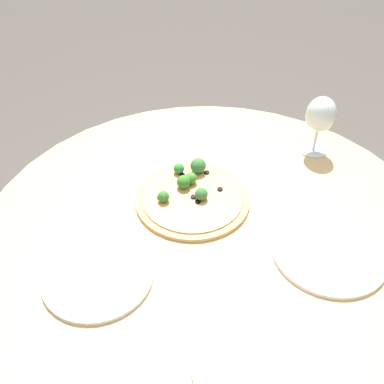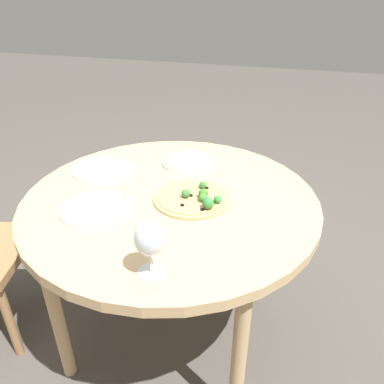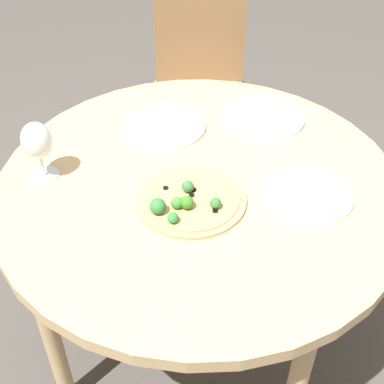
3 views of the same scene
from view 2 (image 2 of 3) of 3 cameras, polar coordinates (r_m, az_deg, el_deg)
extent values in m
plane|color=#4C4742|center=(1.85, -2.64, -19.69)|extent=(12.00, 12.00, 0.00)
cylinder|color=tan|center=(1.41, -3.28, -1.30)|extent=(1.09, 1.09, 0.04)
cylinder|color=tan|center=(1.97, -9.15, -3.73)|extent=(0.05, 0.05, 0.66)
cylinder|color=tan|center=(1.53, -19.96, -17.14)|extent=(0.05, 0.05, 0.66)
cylinder|color=tan|center=(1.82, 10.79, -6.95)|extent=(0.05, 0.05, 0.66)
cylinder|color=tan|center=(1.34, 7.13, -23.99)|extent=(0.05, 0.05, 0.66)
cylinder|color=#997047|center=(1.77, -26.01, -17.31)|extent=(0.04, 0.04, 0.39)
cylinder|color=#997047|center=(1.99, -21.86, -10.39)|extent=(0.04, 0.04, 0.39)
cylinder|color=tan|center=(1.37, 0.00, -0.91)|extent=(0.28, 0.28, 0.01)
cylinder|color=tan|center=(1.37, 0.00, -0.65)|extent=(0.25, 0.25, 0.00)
sphere|color=#387B25|center=(1.35, 1.75, -0.20)|extent=(0.03, 0.03, 0.03)
sphere|color=#367631|center=(1.41, 1.69, 1.10)|extent=(0.03, 0.03, 0.03)
sphere|color=#428434|center=(1.33, 1.68, -0.85)|extent=(0.03, 0.03, 0.03)
sphere|color=#397337|center=(1.35, -0.92, -0.22)|extent=(0.03, 0.03, 0.03)
sphere|color=#35763A|center=(1.28, 2.49, -1.72)|extent=(0.04, 0.04, 0.04)
sphere|color=#328138|center=(1.32, 3.94, -1.12)|extent=(0.03, 0.03, 0.03)
cylinder|color=black|center=(1.28, 1.58, -2.69)|extent=(0.01, 0.01, 0.00)
cylinder|color=black|center=(1.33, 3.25, -1.51)|extent=(0.01, 0.01, 0.00)
cylinder|color=black|center=(1.37, -1.03, -0.47)|extent=(0.01, 0.01, 0.00)
cylinder|color=black|center=(1.42, 2.28, 0.63)|extent=(0.01, 0.01, 0.00)
cylinder|color=black|center=(1.31, -1.49, -2.00)|extent=(0.01, 0.01, 0.00)
cylinder|color=black|center=(1.36, -0.18, -0.55)|extent=(0.01, 0.01, 0.00)
cylinder|color=silver|center=(1.06, -6.19, -12.07)|extent=(0.08, 0.08, 0.00)
cylinder|color=silver|center=(1.04, -6.30, -10.68)|extent=(0.01, 0.01, 0.06)
ellipsoid|color=silver|center=(0.99, -6.56, -7.02)|extent=(0.08, 0.08, 0.10)
cylinder|color=silver|center=(1.35, -14.40, -2.47)|extent=(0.25, 0.25, 0.01)
cylinder|color=silver|center=(1.64, -0.51, 4.54)|extent=(0.23, 0.23, 0.01)
cylinder|color=silver|center=(1.62, -13.48, 3.34)|extent=(0.25, 0.25, 0.01)
camera|label=1|loc=(1.85, -19.17, 28.57)|focal=40.00mm
camera|label=3|loc=(1.55, 48.74, 29.30)|focal=50.00mm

